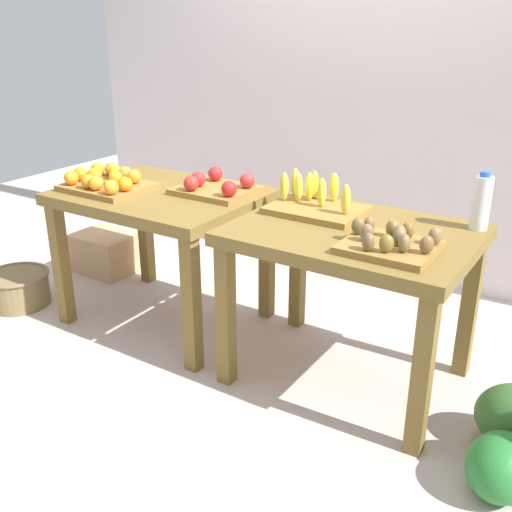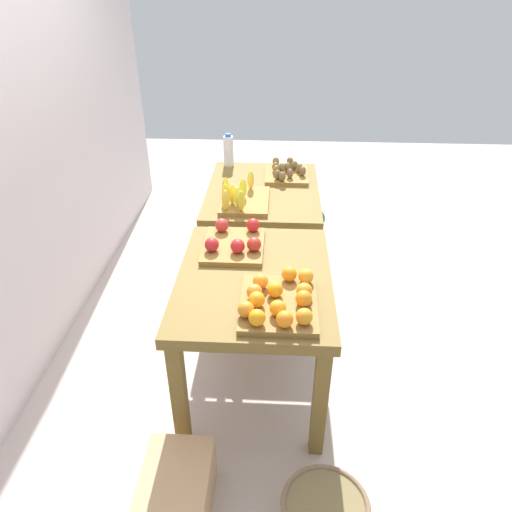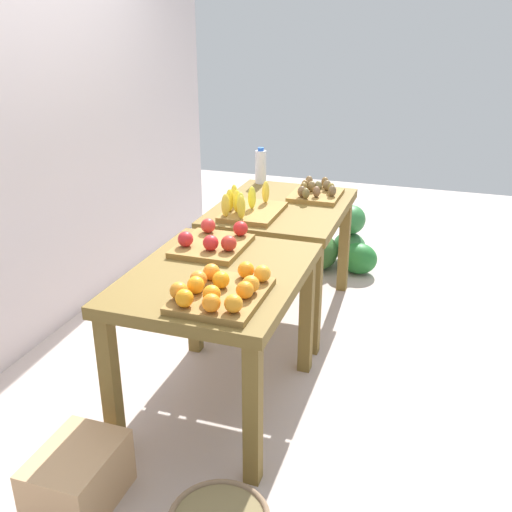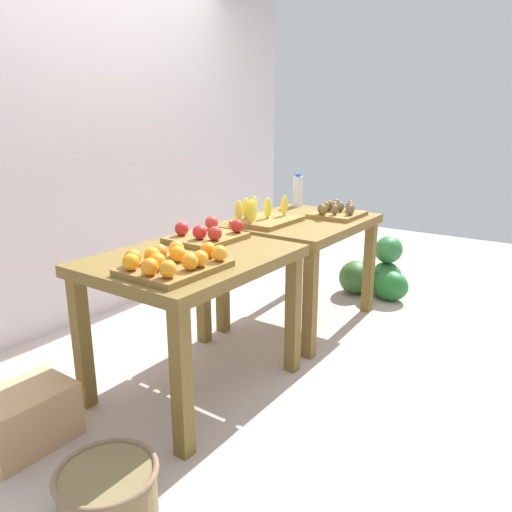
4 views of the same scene
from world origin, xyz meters
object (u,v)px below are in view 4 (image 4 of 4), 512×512
kiwi_bin (337,212)px  water_bottle (298,191)px  display_table_right (300,235)px  cardboard_produce_box (25,417)px  display_table_left (193,275)px  banana_crate (264,217)px  wicker_basket (108,491)px  apple_bin (208,234)px  orange_bin (173,262)px  watermelon_pile (377,274)px

kiwi_bin → water_bottle: (0.23, 0.46, 0.09)m
display_table_right → cardboard_produce_box: size_ratio=2.60×
display_table_right → display_table_left: bearing=180.0°
display_table_right → banana_crate: (-0.27, 0.13, 0.16)m
display_table_right → wicker_basket: bearing=-170.0°
display_table_left → display_table_right: size_ratio=1.00×
display_table_left → apple_bin: (0.27, 0.13, 0.15)m
display_table_left → wicker_basket: display_table_left is taller
display_table_left → cardboard_produce_box: bearing=159.7°
display_table_right → orange_bin: size_ratio=2.36×
display_table_left → display_table_right: bearing=0.0°
banana_crate → wicker_basket: size_ratio=1.15×
banana_crate → orange_bin: bearing=-166.8°
orange_bin → wicker_basket: size_ratio=1.16×
water_bottle → wicker_basket: size_ratio=0.67×
apple_bin → banana_crate: size_ratio=0.93×
display_table_left → cardboard_produce_box: (-0.81, 0.30, -0.52)m
kiwi_bin → cardboard_produce_box: bearing=167.8°
wicker_basket → apple_bin: bearing=22.6°
banana_crate → water_bottle: (0.72, 0.16, 0.08)m
kiwi_bin → watermelon_pile: bearing=-7.3°
cardboard_produce_box → watermelon_pile: bearing=-11.1°
kiwi_bin → wicker_basket: kiwi_bin is taller
apple_bin → water_bottle: (1.30, 0.17, 0.08)m
apple_bin → banana_crate: bearing=0.6°
apple_bin → wicker_basket: bearing=-157.4°
display_table_right → banana_crate: banana_crate is taller
banana_crate → display_table_left: bearing=-171.1°
orange_bin → banana_crate: 1.15m
apple_bin → banana_crate: banana_crate is taller
display_table_right → watermelon_pile: display_table_right is taller
display_table_right → banana_crate: size_ratio=2.36×
kiwi_bin → wicker_basket: 2.33m
banana_crate → watermelon_pile: (1.15, -0.38, -0.63)m
kiwi_bin → cardboard_produce_box: size_ratio=0.95×
orange_bin → banana_crate: size_ratio=1.00×
cardboard_produce_box → orange_bin: bearing=-38.2°
apple_bin → wicker_basket: (-1.15, -0.48, -0.69)m
watermelon_pile → cardboard_produce_box: size_ratio=1.55×
display_table_right → kiwi_bin: bearing=-36.2°
water_bottle → wicker_basket: bearing=-165.3°
wicker_basket → cardboard_produce_box: cardboard_produce_box is taller
display_table_left → wicker_basket: bearing=-158.2°
water_bottle → watermelon_pile: water_bottle is taller
kiwi_bin → display_table_left: bearing=172.9°
display_table_right → wicker_basket: 2.10m
water_bottle → banana_crate: bearing=-167.5°
kiwi_bin → orange_bin: bearing=178.6°
kiwi_bin → wicker_basket: (-2.22, -0.18, -0.69)m
display_table_left → orange_bin: orange_bin is taller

